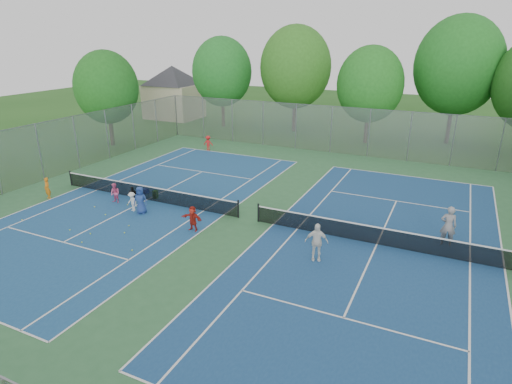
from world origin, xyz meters
TOP-DOWN VIEW (x-y plane):
  - ground at (0.00, 0.00)m, footprint 120.00×120.00m
  - court_pad at (0.00, 0.00)m, footprint 32.00×32.00m
  - court_left at (-7.00, 0.00)m, footprint 10.97×23.77m
  - court_right at (7.00, 0.00)m, footprint 10.97×23.77m
  - net_left at (-7.00, 0.00)m, footprint 12.87×0.10m
  - net_right at (7.00, 0.00)m, footprint 12.87×0.10m
  - fence_north at (0.00, 16.00)m, footprint 32.00×0.10m
  - fence_west at (-16.00, 0.00)m, footprint 0.10×32.00m
  - house at (-22.00, 24.00)m, footprint 11.03×11.03m
  - tree_nw at (-14.00, 22.00)m, footprint 6.40×6.40m
  - tree_nl at (-6.00, 23.00)m, footprint 7.20×7.20m
  - tree_nc at (2.00, 21.00)m, footprint 6.00×6.00m
  - tree_nr at (9.00, 24.00)m, footprint 7.60×7.60m
  - tree_side_w at (-19.00, 10.00)m, footprint 5.60×5.60m
  - ball_crate at (-7.86, 0.89)m, footprint 0.42×0.42m
  - ball_hopper at (-6.69, 0.45)m, footprint 0.29×0.29m
  - student_a at (-12.69, -2.44)m, footprint 0.57×0.45m
  - student_b at (-8.40, -1.17)m, footprint 0.62×0.50m
  - student_c at (-6.60, -1.74)m, footprint 0.82×0.59m
  - student_d at (-7.27, -0.92)m, footprint 0.69×0.36m
  - student_e at (-5.92, -1.81)m, footprint 0.91×0.75m
  - student_f at (-1.99, -2.47)m, footprint 1.27×0.46m
  - child_far_baseline at (-9.90, 12.05)m, footprint 0.94×0.66m
  - instructor at (10.01, 1.42)m, footprint 0.76×0.52m
  - teen_court_b at (4.76, -2.71)m, footprint 1.13×0.75m
  - tennis_ball_0 at (-3.33, -5.65)m, footprint 0.07×0.07m
  - tennis_ball_1 at (-6.12, -6.06)m, footprint 0.07×0.07m
  - tennis_ball_2 at (-7.47, -1.22)m, footprint 0.07×0.07m
  - tennis_ball_3 at (-11.19, -5.46)m, footprint 0.07×0.07m
  - tennis_ball_4 at (-6.47, -5.15)m, footprint 0.07×0.07m
  - tennis_ball_5 at (-5.35, -3.54)m, footprint 0.07×0.07m
  - tennis_ball_6 at (-7.79, -5.27)m, footprint 0.07×0.07m
  - tennis_ball_7 at (-9.00, -2.33)m, footprint 0.07×0.07m
  - tennis_ball_8 at (-4.97, -4.32)m, footprint 0.07×0.07m
  - tennis_ball_9 at (-7.57, -2.95)m, footprint 0.07×0.07m

SIDE VIEW (x-z plane):
  - ground at x=0.00m, z-range 0.00..0.00m
  - court_pad at x=0.00m, z-range 0.00..0.01m
  - court_left at x=-7.00m, z-range 0.01..0.02m
  - court_right at x=7.00m, z-range 0.01..0.02m
  - tennis_ball_0 at x=-3.33m, z-range 0.00..0.07m
  - tennis_ball_1 at x=-6.12m, z-range 0.00..0.07m
  - tennis_ball_2 at x=-7.47m, z-range 0.00..0.07m
  - tennis_ball_3 at x=-11.19m, z-range 0.00..0.07m
  - tennis_ball_4 at x=-6.47m, z-range 0.00..0.07m
  - tennis_ball_5 at x=-5.35m, z-range 0.00..0.07m
  - tennis_ball_6 at x=-7.79m, z-range 0.00..0.07m
  - tennis_ball_7 at x=-9.00m, z-range 0.00..0.07m
  - tennis_ball_8 at x=-4.97m, z-range 0.00..0.07m
  - tennis_ball_9 at x=-7.57m, z-range 0.00..0.07m
  - ball_crate at x=-7.86m, z-range 0.00..0.31m
  - ball_hopper at x=-6.69m, z-range 0.00..0.52m
  - net_left at x=-7.00m, z-range 0.00..0.91m
  - net_right at x=7.00m, z-range 0.00..0.91m
  - student_d at x=-7.27m, z-range 0.00..1.13m
  - student_c at x=-6.60m, z-range 0.00..1.16m
  - student_b at x=-8.40m, z-range 0.00..1.23m
  - child_far_baseline at x=-9.90m, z-range 0.00..1.33m
  - student_f at x=-1.99m, z-range 0.00..1.35m
  - student_a at x=-12.69m, z-range 0.00..1.37m
  - student_e at x=-5.92m, z-range 0.00..1.60m
  - teen_court_b at x=4.76m, z-range 0.00..1.79m
  - instructor at x=10.01m, z-range 0.00..2.01m
  - fence_north at x=0.00m, z-range 0.00..4.00m
  - fence_west at x=-16.00m, z-range 0.00..4.00m
  - house at x=-22.00m, z-range 0.56..7.86m
  - tree_side_w at x=-19.00m, z-range 1.01..9.48m
  - tree_nc at x=2.00m, z-range 0.97..9.82m
  - tree_nw at x=-14.00m, z-range 1.10..10.68m
  - tree_nl at x=-6.00m, z-range 1.20..11.89m
  - tree_nr at x=9.00m, z-range 1.33..12.75m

